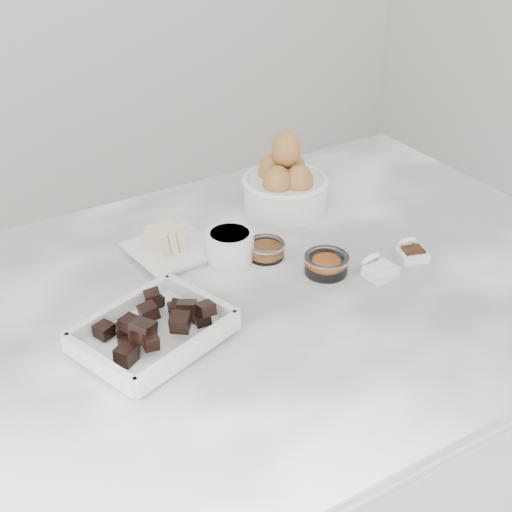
{
  "coord_description": "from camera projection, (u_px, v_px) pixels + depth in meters",
  "views": [
    {
      "loc": [
        -0.49,
        -0.8,
        1.58
      ],
      "look_at": [
        0.02,
        0.03,
        0.98
      ],
      "focal_mm": 50.0,
      "sensor_mm": 36.0,
      "label": 1
    }
  ],
  "objects": [
    {
      "name": "butter_plate",
      "position": [
        171.0,
        245.0,
        1.21
      ],
      "size": [
        0.15,
        0.15,
        0.06
      ],
      "color": "white",
      "rests_on": "marble_slab"
    },
    {
      "name": "vanilla_spoon",
      "position": [
        411.0,
        252.0,
        1.2
      ],
      "size": [
        0.06,
        0.07,
        0.04
      ],
      "color": "white",
      "rests_on": "marble_slab"
    },
    {
      "name": "marble_slab",
      "position": [
        255.0,
        300.0,
        1.14
      ],
      "size": [
        1.2,
        0.8,
        0.04
      ],
      "primitive_type": "cube",
      "color": "white",
      "rests_on": "cabinet"
    },
    {
      "name": "chocolate_dish",
      "position": [
        153.0,
        329.0,
        1.0
      ],
      "size": [
        0.25,
        0.21,
        0.05
      ],
      "color": "white",
      "rests_on": "marble_slab"
    },
    {
      "name": "salt_spoon",
      "position": [
        378.0,
        268.0,
        1.16
      ],
      "size": [
        0.05,
        0.06,
        0.04
      ],
      "color": "white",
      "rests_on": "marble_slab"
    },
    {
      "name": "honey_bowl",
      "position": [
        266.0,
        249.0,
        1.2
      ],
      "size": [
        0.07,
        0.07,
        0.03
      ],
      "color": "white",
      "rests_on": "marble_slab"
    },
    {
      "name": "egg_bowl",
      "position": [
        285.0,
        185.0,
        1.33
      ],
      "size": [
        0.16,
        0.16,
        0.16
      ],
      "color": "white",
      "rests_on": "marble_slab"
    },
    {
      "name": "cabinet",
      "position": [
        255.0,
        498.0,
        1.38
      ],
      "size": [
        1.1,
        0.7,
        0.9
      ],
      "primitive_type": "cube",
      "color": "beige",
      "rests_on": "ground"
    },
    {
      "name": "zest_bowl",
      "position": [
        326.0,
        263.0,
        1.16
      ],
      "size": [
        0.07,
        0.07,
        0.03
      ],
      "color": "white",
      "rests_on": "marble_slab"
    },
    {
      "name": "sugar_ramekin",
      "position": [
        230.0,
        244.0,
        1.19
      ],
      "size": [
        0.08,
        0.08,
        0.05
      ],
      "color": "white",
      "rests_on": "marble_slab"
    }
  ]
}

